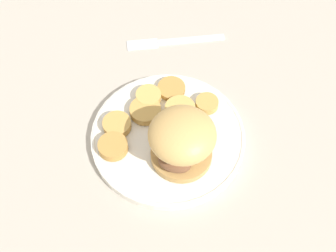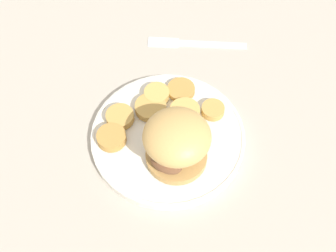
# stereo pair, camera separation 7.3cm
# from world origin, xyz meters

# --- Properties ---
(ground_plane) EXTENTS (4.00, 4.00, 0.00)m
(ground_plane) POSITION_xyz_m (0.00, 0.00, 0.00)
(ground_plane) COLOR #B2A899
(dinner_plate) EXTENTS (0.25, 0.25, 0.02)m
(dinner_plate) POSITION_xyz_m (0.00, 0.00, 0.01)
(dinner_plate) COLOR white
(dinner_plate) RESTS_ON ground_plane
(sandwich) EXTENTS (0.11, 0.10, 0.09)m
(sandwich) POSITION_xyz_m (0.04, -0.01, 0.07)
(sandwich) COLOR tan
(sandwich) RESTS_ON dinner_plate
(potato_round_0) EXTENTS (0.05, 0.05, 0.01)m
(potato_round_0) POSITION_xyz_m (-0.07, 0.06, 0.02)
(potato_round_0) COLOR #BC8942
(potato_round_0) RESTS_ON dinner_plate
(potato_round_1) EXTENTS (0.04, 0.04, 0.01)m
(potato_round_1) POSITION_xyz_m (-0.01, 0.09, 0.02)
(potato_round_1) COLOR tan
(potato_round_1) RESTS_ON dinner_plate
(potato_round_2) EXTENTS (0.05, 0.05, 0.01)m
(potato_round_2) POSITION_xyz_m (-0.03, -0.09, 0.02)
(potato_round_2) COLOR #BC8942
(potato_round_2) RESTS_ON dinner_plate
(potato_round_3) EXTENTS (0.04, 0.04, 0.01)m
(potato_round_3) POSITION_xyz_m (-0.08, 0.01, 0.02)
(potato_round_3) COLOR tan
(potato_round_3) RESTS_ON dinner_plate
(potato_round_4) EXTENTS (0.05, 0.05, 0.01)m
(potato_round_4) POSITION_xyz_m (-0.06, -0.01, 0.02)
(potato_round_4) COLOR tan
(potato_round_4) RESTS_ON dinner_plate
(potato_round_5) EXTENTS (0.05, 0.05, 0.01)m
(potato_round_5) POSITION_xyz_m (-0.06, -0.06, 0.02)
(potato_round_5) COLOR tan
(potato_round_5) RESTS_ON dinner_plate
(potato_round_6) EXTENTS (0.05, 0.05, 0.01)m
(potato_round_6) POSITION_xyz_m (-0.02, 0.04, 0.02)
(potato_round_6) COLOR tan
(potato_round_6) RESTS_ON dinner_plate
(fork) EXTENTS (0.11, 0.17, 0.00)m
(fork) POSITION_xyz_m (-0.17, 0.13, 0.00)
(fork) COLOR silver
(fork) RESTS_ON ground_plane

